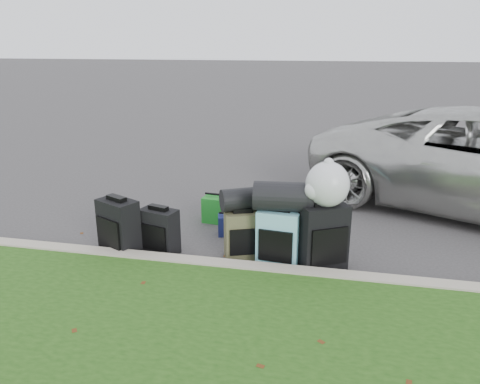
% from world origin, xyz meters
% --- Properties ---
extents(ground, '(120.00, 120.00, 0.00)m').
position_xyz_m(ground, '(0.00, 0.00, 0.00)').
color(ground, '#383535').
rests_on(ground, ground).
extents(curb, '(120.00, 0.18, 0.15)m').
position_xyz_m(curb, '(0.00, -1.00, 0.07)').
color(curb, '#9E937F').
rests_on(curb, ground).
extents(suitcase_small_black, '(0.48, 0.34, 0.54)m').
position_xyz_m(suitcase_small_black, '(-0.89, -0.62, 0.27)').
color(suitcase_small_black, black).
rests_on(suitcase_small_black, ground).
extents(suitcase_large_black_left, '(0.54, 0.45, 0.67)m').
position_xyz_m(suitcase_large_black_left, '(-1.33, -0.75, 0.33)').
color(suitcase_large_black_left, black).
rests_on(suitcase_large_black_left, ground).
extents(suitcase_olive, '(0.47, 0.38, 0.55)m').
position_xyz_m(suitcase_olive, '(0.09, -0.54, 0.28)').
color(suitcase_olive, '#3E3D26').
rests_on(suitcase_olive, ground).
extents(suitcase_teal, '(0.48, 0.32, 0.65)m').
position_xyz_m(suitcase_teal, '(0.52, -0.65, 0.32)').
color(suitcase_teal, '#5B99AC').
rests_on(suitcase_teal, ground).
extents(suitcase_large_black_right, '(0.58, 0.50, 0.74)m').
position_xyz_m(suitcase_large_black_right, '(0.99, -0.64, 0.37)').
color(suitcase_large_black_right, black).
rests_on(suitcase_large_black_right, ground).
extents(tote_green, '(0.34, 0.28, 0.36)m').
position_xyz_m(tote_green, '(-0.52, 0.50, 0.18)').
color(tote_green, '#1D8325').
rests_on(tote_green, ground).
extents(tote_navy, '(0.28, 0.25, 0.26)m').
position_xyz_m(tote_navy, '(-0.24, 0.08, 0.13)').
color(tote_navy, navy).
rests_on(tote_navy, ground).
extents(duffel_left, '(0.55, 0.46, 0.26)m').
position_xyz_m(duffel_left, '(0.07, -0.47, 0.68)').
color(duffel_left, black).
rests_on(duffel_left, suitcase_olive).
extents(duffel_right, '(0.59, 0.37, 0.32)m').
position_xyz_m(duffel_right, '(0.52, -0.64, 0.81)').
color(duffel_right, black).
rests_on(duffel_right, suitcase_teal).
extents(trash_bag, '(0.46, 0.46, 0.46)m').
position_xyz_m(trash_bag, '(1.01, -0.64, 0.97)').
color(trash_bag, silver).
rests_on(trash_bag, suitcase_large_black_right).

